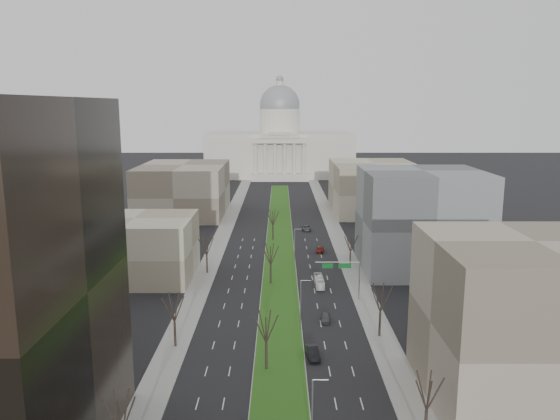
{
  "coord_description": "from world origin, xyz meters",
  "views": [
    {
      "loc": [
        0.05,
        -36.07,
        39.23
      ],
      "look_at": [
        0.09,
        113.58,
        10.32
      ],
      "focal_mm": 35.0,
      "sensor_mm": 36.0,
      "label": 1
    }
  ],
  "objects_px": {
    "car_grey_near": "(326,317)",
    "box_van": "(319,281)",
    "car_black": "(313,353)",
    "car_red": "(320,250)",
    "car_grey_far": "(306,228)"
  },
  "relations": [
    {
      "from": "car_grey_near",
      "to": "car_grey_far",
      "type": "distance_m",
      "value": 74.0
    },
    {
      "from": "car_red",
      "to": "box_van",
      "type": "distance_m",
      "value": 28.16
    },
    {
      "from": "car_black",
      "to": "car_grey_far",
      "type": "distance_m",
      "value": 88.81
    },
    {
      "from": "car_black",
      "to": "car_red",
      "type": "distance_m",
      "value": 62.97
    },
    {
      "from": "car_red",
      "to": "car_grey_far",
      "type": "xyz_separation_m",
      "value": [
        -2.53,
        26.04,
        0.11
      ]
    },
    {
      "from": "car_black",
      "to": "box_van",
      "type": "relative_size",
      "value": 0.66
    },
    {
      "from": "car_black",
      "to": "car_red",
      "type": "relative_size",
      "value": 1.15
    },
    {
      "from": "car_grey_near",
      "to": "box_van",
      "type": "xyz_separation_m",
      "value": [
        0.21,
        19.89,
        0.37
      ]
    },
    {
      "from": "car_grey_near",
      "to": "car_red",
      "type": "distance_m",
      "value": 48.02
    },
    {
      "from": "car_red",
      "to": "car_grey_far",
      "type": "distance_m",
      "value": 26.17
    },
    {
      "from": "car_grey_near",
      "to": "box_van",
      "type": "height_order",
      "value": "box_van"
    },
    {
      "from": "car_grey_near",
      "to": "box_van",
      "type": "bearing_deg",
      "value": 95.62
    },
    {
      "from": "car_grey_near",
      "to": "car_red",
      "type": "xyz_separation_m",
      "value": [
        2.45,
        47.96,
        -0.06
      ]
    },
    {
      "from": "car_black",
      "to": "car_grey_far",
      "type": "xyz_separation_m",
      "value": [
        3.2,
        88.75,
        -0.09
      ]
    },
    {
      "from": "car_grey_near",
      "to": "box_van",
      "type": "distance_m",
      "value": 19.9
    }
  ]
}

